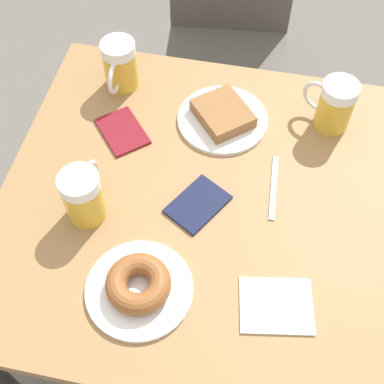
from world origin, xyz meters
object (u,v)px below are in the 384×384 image
beer_mug_right (334,105)px  beer_mug_left (83,195)px  chair (228,28)px  fork (274,187)px  plate_with_cake (223,117)px  napkin_folded (276,306)px  plate_with_donut (139,286)px  passport_near_edge (122,131)px  passport_far_edge (198,204)px  beer_mug_center (120,65)px

beer_mug_right → beer_mug_left: bearing=-143.9°
chair → beer_mug_left: bearing=-107.1°
beer_mug_right → fork: (-0.11, -0.21, -0.06)m
plate_with_cake → beer_mug_right: beer_mug_right is taller
plate_with_cake → napkin_folded: size_ratio=1.38×
plate_with_donut → fork: 0.37m
fork → passport_near_edge: 0.37m
chair → passport_far_edge: 0.84m
chair → passport_far_edge: chair is taller
fork → plate_with_donut: bearing=-127.7°
beer_mug_center → beer_mug_left: bearing=-85.3°
chair → beer_mug_right: (0.31, -0.52, 0.25)m
fork → beer_mug_left: bearing=-159.6°
chair → plate_with_donut: 1.04m
beer_mug_left → fork: size_ratio=0.76×
plate_with_donut → napkin_folded: (0.26, 0.02, -0.02)m
beer_mug_left → passport_far_edge: bearing=15.8°
beer_mug_center → fork: size_ratio=0.76×
beer_mug_left → passport_near_edge: 0.23m
beer_mug_left → napkin_folded: beer_mug_left is taller
beer_mug_right → passport_far_edge: 0.39m
plate_with_donut → beer_mug_right: size_ratio=1.65×
napkin_folded → chair: bearing=103.7°
plate_with_donut → passport_far_edge: plate_with_donut is taller
beer_mug_right → napkin_folded: beer_mug_right is taller
plate_with_cake → passport_far_edge: bearing=-92.6°
beer_mug_left → passport_near_edge: size_ratio=0.83×
beer_mug_left → fork: (0.37, 0.14, -0.06)m
plate_with_cake → passport_far_edge: plate_with_cake is taller
beer_mug_left → chair: bearing=79.3°
chair → plate_with_cake: 0.61m
plate_with_donut → fork: bearing=52.3°
passport_far_edge → plate_with_cake: bearing=87.4°
beer_mug_right → fork: 0.24m
chair → passport_far_edge: (0.06, -0.81, 0.19)m
beer_mug_right → passport_near_edge: size_ratio=0.82×
passport_far_edge → beer_mug_left: bearing=-164.2°
napkin_folded → passport_far_edge: size_ratio=1.00×
beer_mug_right → plate_with_donut: bearing=-123.4°
plate_with_cake → chair: bearing=96.8°
chair → beer_mug_center: 0.59m
napkin_folded → passport_far_edge: bearing=134.4°
plate_with_cake → beer_mug_right: bearing=9.8°
napkin_folded → passport_far_edge: (-0.19, 0.19, 0.00)m
chair → passport_near_edge: (-0.15, -0.65, 0.19)m
fork → passport_near_edge: size_ratio=1.09×
plate_with_cake → beer_mug_left: size_ratio=1.68×
beer_mug_right → passport_far_edge: (-0.26, -0.29, -0.06)m
chair → napkin_folded: chair is taller
chair → passport_far_edge: size_ratio=5.54×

